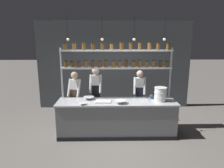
{
  "coord_description": "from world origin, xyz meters",
  "views": [
    {
      "loc": [
        -0.22,
        -4.91,
        2.47
      ],
      "look_at": [
        -0.12,
        0.2,
        1.33
      ],
      "focal_mm": 32.0,
      "sensor_mm": 36.0,
      "label": 1
    }
  ],
  "objects_px": {
    "chef_right": "(139,93)",
    "prep_bowl_center_back": "(83,104)",
    "chef_left": "(75,95)",
    "spice_shelf_unit": "(116,61)",
    "serving_cup_front": "(151,97)",
    "prep_bowl_center_front": "(89,98)",
    "chef_center": "(96,91)",
    "container_stack": "(160,94)",
    "prep_bowl_near_left": "(120,102)",
    "cutting_board": "(103,102)"
  },
  "relations": [
    {
      "from": "chef_right",
      "to": "prep_bowl_center_back",
      "type": "bearing_deg",
      "value": -138.42
    },
    {
      "from": "chef_left",
      "to": "chef_right",
      "type": "bearing_deg",
      "value": 24.15
    },
    {
      "from": "spice_shelf_unit",
      "to": "chef_left",
      "type": "xyz_separation_m",
      "value": [
        -1.16,
        0.26,
        -1.02
      ]
    },
    {
      "from": "serving_cup_front",
      "to": "prep_bowl_center_front",
      "type": "bearing_deg",
      "value": -178.58
    },
    {
      "from": "chef_center",
      "to": "serving_cup_front",
      "type": "distance_m",
      "value": 1.65
    },
    {
      "from": "chef_center",
      "to": "prep_bowl_center_back",
      "type": "bearing_deg",
      "value": -98.5
    },
    {
      "from": "chef_center",
      "to": "serving_cup_front",
      "type": "relative_size",
      "value": 16.08
    },
    {
      "from": "container_stack",
      "to": "prep_bowl_center_front",
      "type": "relative_size",
      "value": 1.28
    },
    {
      "from": "prep_bowl_center_front",
      "to": "container_stack",
      "type": "bearing_deg",
      "value": -5.2
    },
    {
      "from": "spice_shelf_unit",
      "to": "prep_bowl_center_front",
      "type": "xyz_separation_m",
      "value": [
        -0.73,
        -0.16,
        -0.97
      ]
    },
    {
      "from": "prep_bowl_near_left",
      "to": "prep_bowl_center_front",
      "type": "bearing_deg",
      "value": 156.57
    },
    {
      "from": "serving_cup_front",
      "to": "spice_shelf_unit",
      "type": "bearing_deg",
      "value": 172.56
    },
    {
      "from": "chef_right",
      "to": "prep_bowl_center_front",
      "type": "distance_m",
      "value": 1.6
    },
    {
      "from": "chef_center",
      "to": "chef_right",
      "type": "distance_m",
      "value": 1.3
    },
    {
      "from": "prep_bowl_near_left",
      "to": "chef_right",
      "type": "bearing_deg",
      "value": 58.35
    },
    {
      "from": "cutting_board",
      "to": "prep_bowl_center_back",
      "type": "relative_size",
      "value": 2.3
    },
    {
      "from": "spice_shelf_unit",
      "to": "chef_right",
      "type": "bearing_deg",
      "value": 34.85
    },
    {
      "from": "chef_center",
      "to": "container_stack",
      "type": "distance_m",
      "value": 1.91
    },
    {
      "from": "container_stack",
      "to": "prep_bowl_center_front",
      "type": "xyz_separation_m",
      "value": [
        -1.86,
        0.17,
        -0.14
      ]
    },
    {
      "from": "spice_shelf_unit",
      "to": "serving_cup_front",
      "type": "relative_size",
      "value": 28.18
    },
    {
      "from": "cutting_board",
      "to": "prep_bowl_center_front",
      "type": "bearing_deg",
      "value": 149.62
    },
    {
      "from": "chef_left",
      "to": "serving_cup_front",
      "type": "bearing_deg",
      "value": 6.45
    },
    {
      "from": "chef_right",
      "to": "serving_cup_front",
      "type": "bearing_deg",
      "value": -64.32
    },
    {
      "from": "spice_shelf_unit",
      "to": "prep_bowl_near_left",
      "type": "distance_m",
      "value": 1.1
    },
    {
      "from": "chef_left",
      "to": "chef_center",
      "type": "relative_size",
      "value": 0.95
    },
    {
      "from": "prep_bowl_center_back",
      "to": "serving_cup_front",
      "type": "relative_size",
      "value": 1.66
    },
    {
      "from": "chef_center",
      "to": "chef_left",
      "type": "bearing_deg",
      "value": -152.84
    },
    {
      "from": "spice_shelf_unit",
      "to": "chef_right",
      "type": "distance_m",
      "value": 1.35
    },
    {
      "from": "spice_shelf_unit",
      "to": "serving_cup_front",
      "type": "xyz_separation_m",
      "value": [
        0.95,
        -0.12,
        -0.96
      ]
    },
    {
      "from": "spice_shelf_unit",
      "to": "chef_center",
      "type": "xyz_separation_m",
      "value": [
        -0.58,
        0.5,
        -0.96
      ]
    },
    {
      "from": "prep_bowl_center_front",
      "to": "chef_center",
      "type": "bearing_deg",
      "value": 77.39
    },
    {
      "from": "container_stack",
      "to": "prep_bowl_center_back",
      "type": "distance_m",
      "value": 1.99
    },
    {
      "from": "cutting_board",
      "to": "prep_bowl_center_back",
      "type": "distance_m",
      "value": 0.54
    },
    {
      "from": "spice_shelf_unit",
      "to": "container_stack",
      "type": "distance_m",
      "value": 1.44
    },
    {
      "from": "prep_bowl_center_front",
      "to": "serving_cup_front",
      "type": "bearing_deg",
      "value": 1.42
    },
    {
      "from": "prep_bowl_near_left",
      "to": "chef_left",
      "type": "bearing_deg",
      "value": 147.97
    },
    {
      "from": "prep_bowl_near_left",
      "to": "prep_bowl_center_back",
      "type": "height_order",
      "value": "prep_bowl_near_left"
    },
    {
      "from": "prep_bowl_near_left",
      "to": "prep_bowl_center_back",
      "type": "relative_size",
      "value": 1.72
    },
    {
      "from": "prep_bowl_near_left",
      "to": "serving_cup_front",
      "type": "relative_size",
      "value": 2.85
    },
    {
      "from": "cutting_board",
      "to": "prep_bowl_center_front",
      "type": "xyz_separation_m",
      "value": [
        -0.39,
        0.23,
        0.03
      ]
    },
    {
      "from": "spice_shelf_unit",
      "to": "container_stack",
      "type": "xyz_separation_m",
      "value": [
        1.13,
        -0.33,
        -0.83
      ]
    },
    {
      "from": "chef_right",
      "to": "cutting_board",
      "type": "height_order",
      "value": "chef_right"
    },
    {
      "from": "chef_right",
      "to": "serving_cup_front",
      "type": "relative_size",
      "value": 15.19
    },
    {
      "from": "container_stack",
      "to": "prep_bowl_center_front",
      "type": "height_order",
      "value": "container_stack"
    },
    {
      "from": "container_stack",
      "to": "prep_bowl_near_left",
      "type": "distance_m",
      "value": 1.06
    },
    {
      "from": "chef_center",
      "to": "prep_bowl_near_left",
      "type": "xyz_separation_m",
      "value": [
        0.67,
        -1.02,
        -0.01
      ]
    },
    {
      "from": "container_stack",
      "to": "serving_cup_front",
      "type": "xyz_separation_m",
      "value": [
        -0.18,
        0.21,
        -0.13
      ]
    },
    {
      "from": "chef_left",
      "to": "prep_bowl_center_front",
      "type": "xyz_separation_m",
      "value": [
        0.43,
        -0.43,
        0.05
      ]
    },
    {
      "from": "container_stack",
      "to": "prep_bowl_near_left",
      "type": "relative_size",
      "value": 1.2
    },
    {
      "from": "chef_left",
      "to": "prep_bowl_center_back",
      "type": "bearing_deg",
      "value": -52.67
    }
  ]
}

